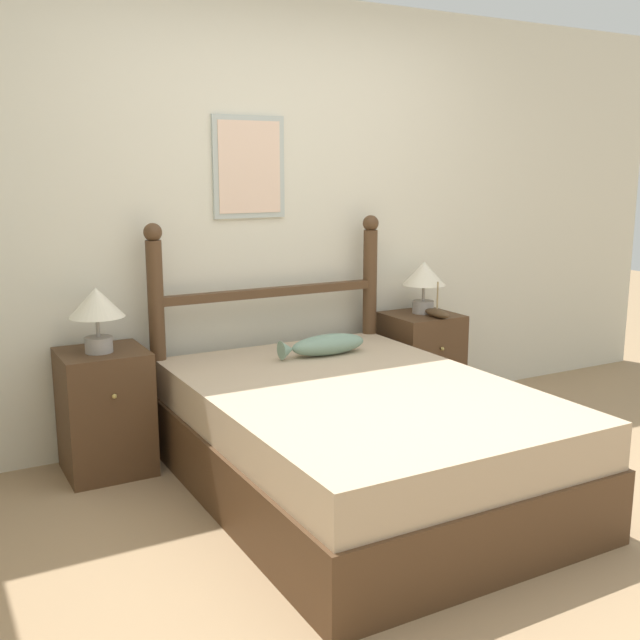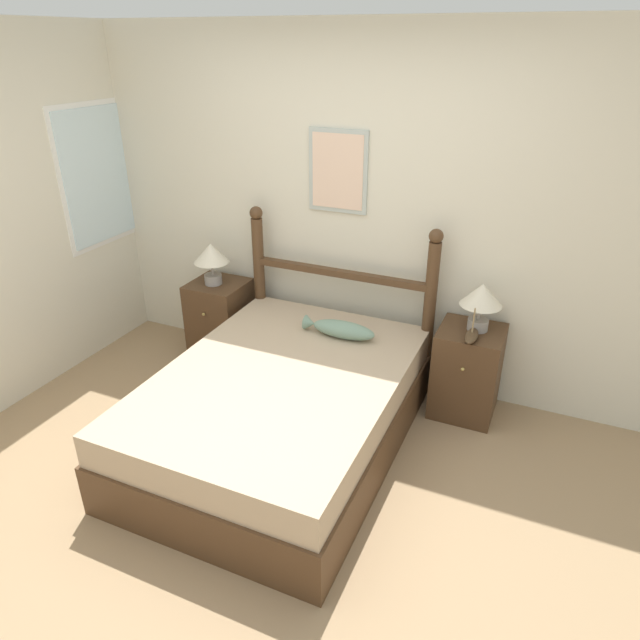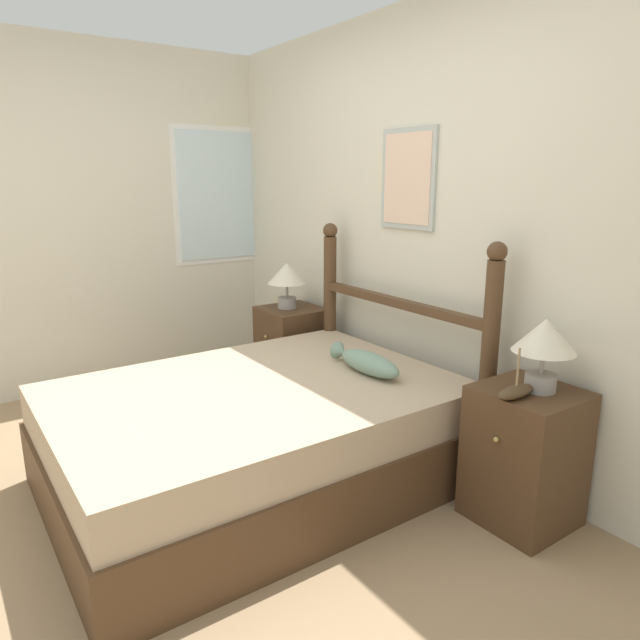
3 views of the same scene
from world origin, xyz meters
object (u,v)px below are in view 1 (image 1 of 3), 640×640
at_px(bed, 358,440).
at_px(fish_pillow, 325,345).
at_px(table_lamp_left, 97,307).
at_px(table_lamp_right, 424,277).
at_px(model_boat, 437,313).
at_px(nightstand_right, 420,363).
at_px(nightstand_left, 105,412).

bearing_deg(bed, fish_pillow, 75.55).
distance_m(bed, table_lamp_left, 1.46).
xyz_separation_m(table_lamp_right, fish_pillow, (-0.88, -0.28, -0.29)).
xyz_separation_m(bed, model_boat, (1.03, 0.73, 0.41)).
xyz_separation_m(nightstand_right, table_lamp_right, (0.03, 0.02, 0.56)).
bearing_deg(fish_pillow, nightstand_right, 16.34).
bearing_deg(table_lamp_right, bed, -139.63).
bearing_deg(table_lamp_left, model_boat, -2.99).
distance_m(table_lamp_left, fish_pillow, 1.24).
distance_m(nightstand_right, fish_pillow, 0.93).
bearing_deg(nightstand_left, table_lamp_left, -124.10).
bearing_deg(nightstand_right, nightstand_left, 180.00).
bearing_deg(bed, nightstand_left, 139.66).
bearing_deg(table_lamp_left, nightstand_right, 0.73).
xyz_separation_m(nightstand_left, nightstand_right, (2.03, 0.00, 0.00)).
height_order(table_lamp_right, fish_pillow, table_lamp_right).
distance_m(nightstand_left, fish_pillow, 1.23).
height_order(nightstand_left, model_boat, model_boat).
relative_size(bed, fish_pillow, 3.90).
bearing_deg(nightstand_left, table_lamp_right, 0.68).
bearing_deg(nightstand_right, model_boat, -82.68).
distance_m(table_lamp_left, model_boat, 2.08).
bearing_deg(model_boat, fish_pillow, -172.35).
bearing_deg(bed, model_boat, 35.19).
distance_m(nightstand_left, nightstand_right, 2.03).
xyz_separation_m(model_boat, fish_pillow, (-0.87, -0.12, -0.08)).
xyz_separation_m(table_lamp_left, model_boat, (2.06, -0.11, -0.20)).
bearing_deg(table_lamp_right, fish_pillow, -162.69).
bearing_deg(nightstand_right, table_lamp_right, 41.61).
bearing_deg(table_lamp_left, nightstand_left, 55.90).
xyz_separation_m(bed, nightstand_right, (1.01, 0.86, 0.06)).
height_order(nightstand_right, model_boat, model_boat).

